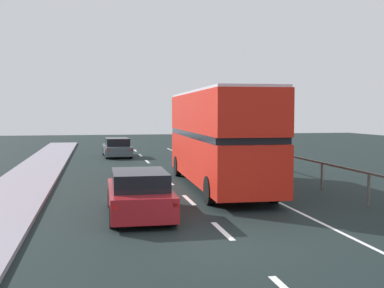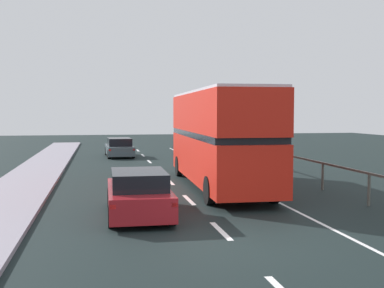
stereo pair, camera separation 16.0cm
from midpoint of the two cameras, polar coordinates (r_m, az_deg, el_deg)
The scene contains 6 objects.
ground_plane at distance 12.16m, azimuth 4.82°, elevation -11.81°, with size 73.24×120.00×0.10m, color black.
lane_paint_markings at distance 20.94m, azimuth 3.14°, elevation -5.08°, with size 3.20×46.00×0.01m.
bridge_side_railing at distance 22.33m, azimuth 12.85°, elevation -2.21°, with size 0.10×42.00×1.16m.
double_decker_bus_red at distance 20.69m, azimuth 2.84°, elevation 0.96°, with size 2.82×10.85×4.11m.
hatchback_car_near at distance 15.16m, azimuth -6.53°, elevation -5.87°, with size 1.93×4.43×1.42m.
sedan_car_ahead at distance 35.59m, azimuth -8.94°, elevation -0.43°, with size 2.02×4.63×1.37m.
Camera 1 is at (-3.37, -11.23, 3.20)m, focal length 45.34 mm.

